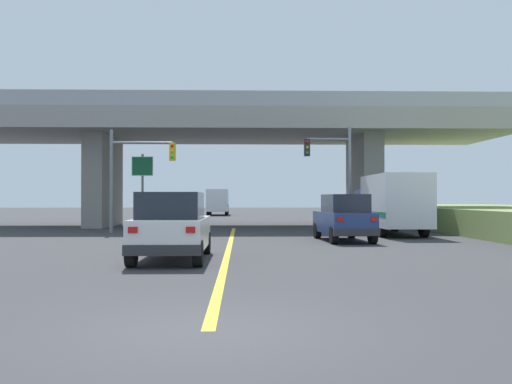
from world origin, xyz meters
name	(u,v)px	position (x,y,z in m)	size (l,w,h in m)	color
ground	(234,226)	(0.00, 30.35, 0.00)	(160.00, 160.00, 0.00)	#353538
overpass_bridge	(234,136)	(0.00, 30.35, 6.06)	(35.75, 10.23, 8.17)	gray
lane_divider_stripe	(229,247)	(0.00, 13.66, 0.00)	(0.20, 27.31, 0.01)	yellow
suv_lead	(172,226)	(-1.59, 9.12, 1.02)	(2.04, 4.81, 2.02)	silver
suv_crossing	(344,218)	(4.89, 16.61, 1.01)	(2.13, 4.65, 2.02)	navy
box_truck	(391,203)	(8.13, 21.03, 1.61)	(2.33, 7.47, 3.03)	navy
traffic_signal_nearside	(335,165)	(5.68, 23.67, 3.69)	(2.63, 0.36, 5.87)	slate
traffic_signal_farside	(134,167)	(-5.31, 22.71, 3.53)	(3.52, 0.36, 5.53)	slate
highway_sign	(142,175)	(-5.72, 27.80, 3.34)	(1.33, 0.17, 4.63)	slate
semi_truck_distant	(218,201)	(-2.17, 55.98, 1.53)	(2.33, 6.90, 2.86)	silver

